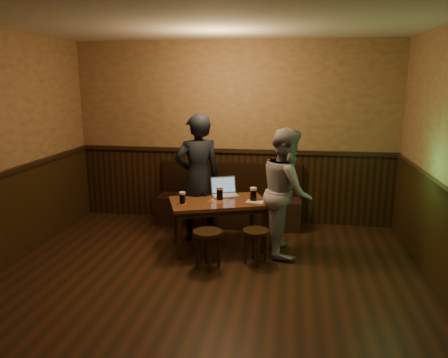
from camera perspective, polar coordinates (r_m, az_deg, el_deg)
room at (r=4.17m, az=-4.06°, el=-1.34°), size 5.04×6.04×2.84m
bench at (r=6.80m, az=0.72°, el=-3.38°), size 2.20×0.50×0.95m
pub_table at (r=5.76m, az=-0.76°, el=-3.69°), size 1.41×1.10×0.67m
stool_left at (r=5.23m, az=-2.16°, el=-7.77°), size 0.44×0.44×0.47m
stool_right at (r=5.38m, az=4.15°, el=-7.53°), size 0.40×0.40×0.43m
pint_left at (r=5.61m, az=-5.46°, el=-2.46°), size 0.10×0.10×0.16m
pint_mid at (r=5.75m, az=-0.56°, el=-1.89°), size 0.12×0.12×0.18m
pint_right at (r=5.73m, az=3.85°, el=-1.97°), size 0.12×0.12×0.18m
laptop at (r=5.98m, az=0.07°, el=-1.55°), size 0.44×0.40×0.25m
menu at (r=5.70m, az=4.05°, el=-2.96°), size 0.24×0.18×0.00m
person_suit at (r=6.05m, az=-3.44°, el=0.15°), size 0.77×0.67×1.78m
person_grey at (r=5.64m, az=8.16°, el=-1.63°), size 0.74×0.88×1.64m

